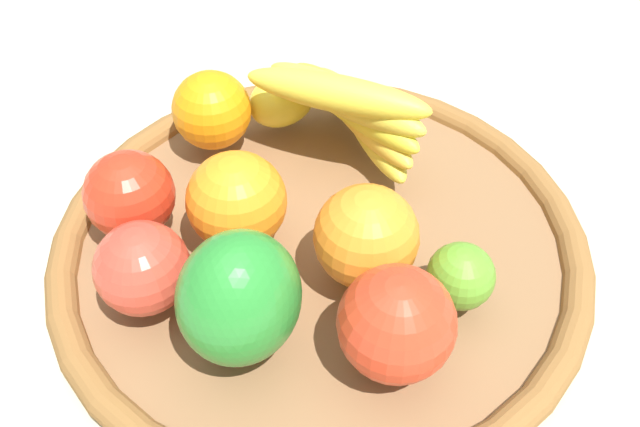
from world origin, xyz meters
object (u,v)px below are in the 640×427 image
(bell_pepper, at_px, (239,298))
(orange_0, at_px, (237,201))
(apple_0, at_px, (142,268))
(banana_bunch, at_px, (353,108))
(apple_2, at_px, (401,322))
(orange_2, at_px, (366,237))
(orange_1, at_px, (212,110))
(apple_1, at_px, (129,195))
(lime_0, at_px, (461,276))
(lemon_0, at_px, (282,100))

(bell_pepper, bearing_deg, orange_0, -135.36)
(bell_pepper, bearing_deg, apple_0, -79.19)
(banana_bunch, relative_size, apple_2, 2.07)
(orange_2, xyz_separation_m, apple_0, (-0.04, -0.16, -0.00))
(orange_2, distance_m, apple_2, 0.08)
(apple_2, bearing_deg, bell_pepper, -118.93)
(banana_bunch, xyz_separation_m, orange_1, (-0.06, -0.11, -0.01))
(banana_bunch, xyz_separation_m, apple_1, (0.02, -0.20, -0.01))
(lime_0, xyz_separation_m, apple_2, (0.03, -0.06, 0.01))
(bell_pepper, relative_size, lemon_0, 1.51)
(bell_pepper, bearing_deg, lime_0, 142.44)
(orange_1, distance_m, apple_1, 0.12)
(lime_0, xyz_separation_m, apple_1, (-0.16, -0.20, 0.01))
(apple_0, bearing_deg, apple_1, 174.57)
(orange_2, xyz_separation_m, apple_1, (-0.11, -0.15, -0.00))
(orange_0, bearing_deg, apple_2, 23.44)
(orange_2, relative_size, apple_1, 1.10)
(orange_2, bearing_deg, apple_1, -127.23)
(orange_0, relative_size, bell_pepper, 0.78)
(orange_2, distance_m, bell_pepper, 0.11)
(lemon_0, bearing_deg, apple_1, -62.14)
(apple_1, bearing_deg, lemon_0, 117.86)
(apple_2, bearing_deg, lime_0, 113.68)
(orange_2, xyz_separation_m, orange_0, (-0.07, -0.08, -0.00))
(lemon_0, bearing_deg, orange_1, -86.66)
(orange_2, bearing_deg, apple_2, -8.29)
(bell_pepper, height_order, apple_0, bell_pepper)
(orange_1, distance_m, apple_2, 0.28)
(apple_1, height_order, apple_0, apple_1)
(orange_0, distance_m, banana_bunch, 0.14)
(orange_2, height_order, banana_bunch, banana_bunch)
(banana_bunch, bearing_deg, apple_0, -64.61)
(apple_2, xyz_separation_m, apple_0, (-0.12, -0.15, -0.01))
(orange_1, bearing_deg, apple_1, -48.63)
(orange_2, height_order, apple_1, orange_2)
(lemon_0, bearing_deg, apple_2, -3.92)
(orange_0, xyz_separation_m, lemon_0, (-0.13, 0.08, -0.01))
(orange_2, xyz_separation_m, lime_0, (0.05, 0.05, -0.01))
(orange_0, bearing_deg, orange_2, 46.57)
(bell_pepper, xyz_separation_m, apple_0, (-0.06, -0.05, -0.02))
(lime_0, bearing_deg, banana_bunch, -179.98)
(banana_bunch, distance_m, apple_1, 0.20)
(orange_2, height_order, bell_pepper, bell_pepper)
(bell_pepper, distance_m, apple_2, 0.11)
(orange_2, relative_size, orange_0, 1.00)
(apple_0, bearing_deg, bell_pepper, 39.75)
(lime_0, bearing_deg, orange_2, -133.39)
(orange_0, height_order, banana_bunch, banana_bunch)
(apple_2, xyz_separation_m, lemon_0, (-0.28, 0.02, -0.02))
(orange_2, bearing_deg, orange_1, -162.78)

